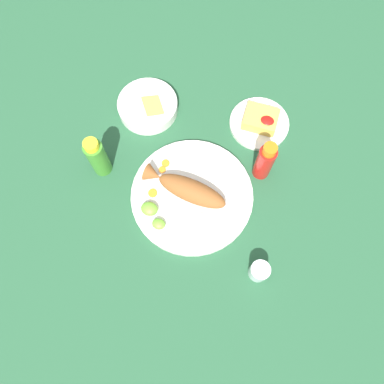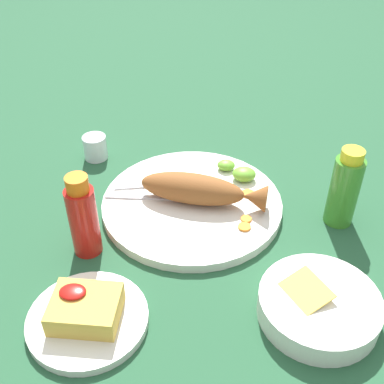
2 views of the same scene
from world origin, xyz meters
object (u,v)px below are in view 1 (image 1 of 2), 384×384
Objects in this scene: main_plate at (192,196)px; hot_sauce_bottle_green at (98,157)px; salt_cup at (259,271)px; fried_fish at (187,189)px; fork_near at (223,202)px; side_plate_fries at (259,124)px; guacamole_bowl at (148,106)px; fork_far at (215,216)px; hot_sauce_bottle_red at (265,161)px.

hot_sauce_bottle_green reaches higher than main_plate.
fried_fish is at bearing 147.24° from salt_cup.
fork_near is 0.28m from side_plate_fries.
fork_far is at bearing -43.63° from guacamole_bowl.
guacamole_bowl is (-0.30, 0.23, 0.00)m from fork_near.
fried_fish is at bearing 143.32° from fork_far.
hot_sauce_bottle_green is at bearing -145.95° from side_plate_fries.
hot_sauce_bottle_green reaches higher than side_plate_fries.
hot_sauce_bottle_green is 0.49m from side_plate_fries.
hot_sauce_bottle_red is 1.01× the size of hot_sauce_bottle_green.
hot_sauce_bottle_green is 0.24m from guacamole_bowl.
main_plate is 0.31m from side_plate_fries.
fork_far is at bearing -27.69° from main_plate.
fried_fish is at bearing 179.01° from fork_near.
fork_near is at bearing 131.56° from salt_cup.
hot_sauce_bottle_red is 0.86× the size of guacamole_bowl.
fork_far is 1.18× the size of hot_sauce_bottle_red.
guacamole_bowl reaches higher than side_plate_fries.
guacamole_bowl is (-0.34, -0.05, 0.02)m from side_plate_fries.
fork_far is 1.19× the size of hot_sauce_bottle_green.
hot_sauce_bottle_red is (0.17, 0.13, 0.06)m from main_plate.
hot_sauce_bottle_red is at bearing 37.79° from main_plate.
fork_near is 1.20× the size of hot_sauce_bottle_green.
hot_sauce_bottle_red reaches higher than fried_fish.
side_plate_fries is (0.13, 0.28, -0.00)m from main_plate.
fried_fish reaches higher than main_plate.
main_plate is 1.85× the size of fork_near.
fried_fish reaches higher than fork_far.
main_plate is 1.91× the size of side_plate_fries.
side_plate_fries is at bearing 7.88° from guacamole_bowl.
guacamole_bowl is at bearing 138.37° from salt_cup.
fork_near is 0.05m from fork_far.
main_plate is 1.40× the size of fried_fish.
fork_far is at bearing -8.45° from hot_sauce_bottle_green.
guacamole_bowl is (-0.38, 0.10, -0.05)m from hot_sauce_bottle_red.
fork_near is 1.02× the size of guacamole_bowl.
fork_near is 0.21m from salt_cup.
main_plate is at bearing -2.26° from hot_sauce_bottle_green.
salt_cup is (0.14, -0.16, 0.00)m from fork_near.
hot_sauce_bottle_red is 2.94× the size of salt_cup.
fried_fish is 0.23m from hot_sauce_bottle_red.
fried_fish is 1.58× the size of hot_sauce_bottle_green.
salt_cup is (0.24, -0.16, -0.02)m from fried_fish.
salt_cup is (0.50, -0.17, -0.05)m from hot_sauce_bottle_green.
fried_fish is 0.26m from hot_sauce_bottle_green.
side_plate_fries is at bearing 34.05° from hot_sauce_bottle_green.
hot_sauce_bottle_green reaches higher than fork_far.
fried_fish is 1.57× the size of hot_sauce_bottle_red.
hot_sauce_bottle_red reaches higher than fork_near.
hot_sauce_bottle_green is (-0.26, 0.01, 0.03)m from fried_fish.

